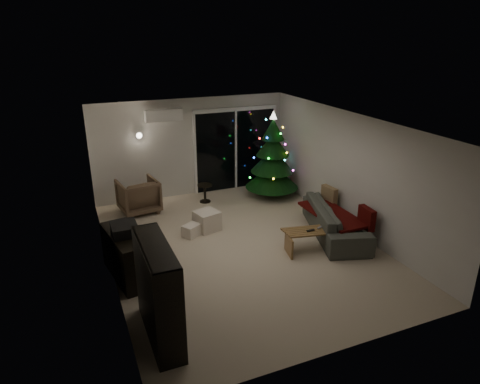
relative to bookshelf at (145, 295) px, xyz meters
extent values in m
plane|color=beige|center=(2.25, 1.99, -0.71)|extent=(6.50, 6.50, 0.00)
plane|color=white|center=(2.25, 1.99, 1.79)|extent=(6.50, 6.50, 0.00)
cube|color=silver|center=(2.25, 5.24, 0.54)|extent=(5.00, 0.02, 2.50)
cube|color=silver|center=(2.25, -1.26, 0.54)|extent=(5.00, 0.02, 2.50)
cube|color=silver|center=(-0.25, 1.99, 0.54)|extent=(0.02, 6.50, 2.50)
cube|color=silver|center=(4.75, 1.99, 0.54)|extent=(0.02, 6.50, 2.50)
cube|color=black|center=(3.45, 5.22, 0.34)|extent=(2.20, 0.02, 2.10)
cube|color=white|center=(1.55, 5.12, 1.44)|extent=(0.90, 0.22, 0.28)
cube|color=#3F3833|center=(3.45, 5.74, -0.76)|extent=(2.60, 1.00, 0.10)
cube|color=white|center=(3.45, 6.14, -0.21)|extent=(2.20, 0.06, 1.00)
cube|color=black|center=(0.00, 1.74, -0.30)|extent=(0.71, 1.40, 0.83)
cube|color=black|center=(0.00, 1.74, 0.21)|extent=(0.42, 0.50, 0.18)
imported|color=#3E2C1F|center=(0.70, 4.55, -0.31)|extent=(0.97, 1.00, 0.80)
cube|color=beige|center=(1.87, 3.00, -0.50)|extent=(0.57, 0.57, 0.42)
cube|color=#F2E0C7|center=(0.59, 2.79, -0.57)|extent=(0.40, 0.31, 0.28)
cube|color=#F2E0C7|center=(1.47, 2.84, -0.59)|extent=(0.44, 0.41, 0.25)
cylinder|color=black|center=(2.34, 4.54, -0.48)|extent=(0.47, 0.47, 0.46)
cylinder|color=black|center=(0.95, 5.30, 0.14)|extent=(0.27, 0.27, 1.70)
imported|color=#40423D|center=(4.30, 1.75, -0.38)|extent=(1.52, 2.41, 0.66)
cube|color=#440B08|center=(4.20, 1.75, -0.24)|extent=(0.70, 1.62, 0.05)
cube|color=#927659|center=(4.55, 2.40, -0.12)|extent=(0.17, 0.44, 0.43)
cube|color=#440B08|center=(4.55, 1.10, -0.12)|extent=(0.16, 0.44, 0.43)
cube|color=black|center=(3.44, 1.35, -0.29)|extent=(0.16, 0.05, 0.02)
cube|color=slate|center=(3.69, 1.40, -0.29)|extent=(0.16, 0.09, 0.02)
cone|color=black|center=(4.07, 4.28, 0.39)|extent=(1.73, 1.73, 2.21)
camera|label=1|loc=(-0.72, -5.01, 3.35)|focal=32.00mm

